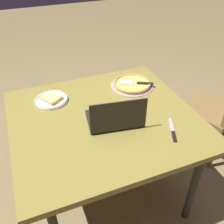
{
  "coord_description": "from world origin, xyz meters",
  "views": [
    {
      "loc": [
        -0.44,
        -1.25,
        1.77
      ],
      "look_at": [
        0.03,
        -0.08,
        0.83
      ],
      "focal_mm": 40.78,
      "sensor_mm": 36.0,
      "label": 1
    }
  ],
  "objects_px": {
    "table_knife": "(173,132)",
    "chair_near": "(223,107)",
    "laptop": "(115,118)",
    "pizza_tray": "(132,84)",
    "dining_table": "(104,124)",
    "pizza_plate": "(52,100)"
  },
  "relations": [
    {
      "from": "laptop",
      "to": "chair_near",
      "type": "distance_m",
      "value": 1.09
    },
    {
      "from": "dining_table",
      "to": "pizza_tray",
      "type": "xyz_separation_m",
      "value": [
        0.34,
        0.29,
        0.08
      ]
    },
    {
      "from": "dining_table",
      "to": "chair_near",
      "type": "height_order",
      "value": "chair_near"
    },
    {
      "from": "table_knife",
      "to": "chair_near",
      "type": "xyz_separation_m",
      "value": [
        0.75,
        0.34,
        -0.24
      ]
    },
    {
      "from": "table_knife",
      "to": "chair_near",
      "type": "relative_size",
      "value": 0.24
    },
    {
      "from": "pizza_plate",
      "to": "laptop",
      "type": "bearing_deg",
      "value": -50.63
    },
    {
      "from": "laptop",
      "to": "pizza_plate",
      "type": "height_order",
      "value": "laptop"
    },
    {
      "from": "table_knife",
      "to": "chair_near",
      "type": "bearing_deg",
      "value": 24.22
    },
    {
      "from": "dining_table",
      "to": "pizza_tray",
      "type": "height_order",
      "value": "pizza_tray"
    },
    {
      "from": "dining_table",
      "to": "table_knife",
      "type": "height_order",
      "value": "table_knife"
    },
    {
      "from": "dining_table",
      "to": "pizza_tray",
      "type": "bearing_deg",
      "value": 40.03
    },
    {
      "from": "dining_table",
      "to": "laptop",
      "type": "distance_m",
      "value": 0.15
    },
    {
      "from": "chair_near",
      "to": "pizza_plate",
      "type": "bearing_deg",
      "value": 168.65
    },
    {
      "from": "dining_table",
      "to": "pizza_plate",
      "type": "height_order",
      "value": "pizza_plate"
    },
    {
      "from": "dining_table",
      "to": "laptop",
      "type": "bearing_deg",
      "value": -64.47
    },
    {
      "from": "laptop",
      "to": "pizza_tray",
      "type": "distance_m",
      "value": 0.48
    },
    {
      "from": "laptop",
      "to": "pizza_tray",
      "type": "xyz_separation_m",
      "value": [
        0.3,
        0.38,
        -0.03
      ]
    },
    {
      "from": "pizza_tray",
      "to": "dining_table",
      "type": "bearing_deg",
      "value": -139.97
    },
    {
      "from": "pizza_tray",
      "to": "table_knife",
      "type": "height_order",
      "value": "pizza_tray"
    },
    {
      "from": "pizza_plate",
      "to": "pizza_tray",
      "type": "height_order",
      "value": "same"
    },
    {
      "from": "dining_table",
      "to": "pizza_plate",
      "type": "bearing_deg",
      "value": 132.63
    },
    {
      "from": "table_knife",
      "to": "laptop",
      "type": "bearing_deg",
      "value": 143.79
    }
  ]
}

